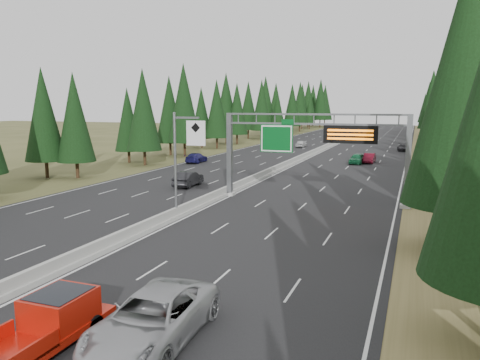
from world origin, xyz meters
TOP-DOWN VIEW (x-y plane):
  - road at (0.00, 80.00)m, footprint 32.00×260.00m
  - shoulder_right at (17.80, 80.00)m, footprint 3.60×260.00m
  - shoulder_left at (-17.80, 80.00)m, footprint 3.60×260.00m
  - median_barrier at (0.00, 80.00)m, footprint 0.70×260.00m
  - sign_gantry at (8.92, 34.88)m, footprint 16.75×0.98m
  - hov_sign_pole at (0.58, 24.97)m, footprint 2.80×0.50m
  - tree_row_right at (22.11, 68.79)m, footprint 11.84×244.78m
  - tree_row_left at (-21.88, 85.04)m, footprint 12.32×243.39m
  - silver_minivan at (8.23, 8.00)m, footprint 3.29×6.66m
  - red_pickup at (5.04, 6.46)m, footprint 2.02×5.66m
  - car_ahead_green at (8.76, 64.41)m, footprint 2.20×4.65m
  - car_ahead_dkred at (10.33, 66.01)m, footprint 1.66×4.41m
  - car_ahead_dkgrey at (14.50, 87.09)m, footprint 2.29×4.75m
  - car_ahead_white at (4.12, 104.64)m, footprint 2.85×5.55m
  - car_ahead_far at (3.54, 135.22)m, footprint 1.62×3.81m
  - car_onc_near at (-5.68, 38.21)m, footprint 2.00×4.92m
  - car_onc_blue at (-14.05, 57.34)m, footprint 2.28×5.07m
  - car_onc_white at (-5.29, 88.46)m, footprint 1.76×4.25m
  - car_onc_far at (-9.70, 85.72)m, footprint 2.53×4.87m

SIDE VIEW (x-z plane):
  - shoulder_right at x=17.80m, z-range 0.00..0.06m
  - shoulder_left at x=-17.80m, z-range 0.00..0.06m
  - road at x=0.00m, z-range 0.00..0.08m
  - median_barrier at x=0.00m, z-range -0.01..0.84m
  - car_ahead_far at x=3.54m, z-range 0.08..1.37m
  - car_onc_far at x=-9.70m, z-range 0.08..1.39m
  - car_ahead_dkgrey at x=14.50m, z-range 0.08..1.41m
  - car_ahead_dkred at x=10.33m, z-range 0.08..1.52m
  - car_onc_white at x=-5.29m, z-range 0.08..1.52m
  - car_onc_blue at x=-14.05m, z-range 0.08..1.52m
  - car_ahead_white at x=4.12m, z-range 0.08..1.58m
  - car_ahead_green at x=8.76m, z-range 0.08..1.62m
  - car_onc_near at x=-5.68m, z-range 0.08..1.67m
  - silver_minivan at x=8.23m, z-range 0.08..1.90m
  - red_pickup at x=5.04m, z-range 0.18..2.02m
  - hov_sign_pole at x=0.58m, z-range 0.72..8.72m
  - sign_gantry at x=8.92m, z-range 1.37..9.17m
  - tree_row_left at x=-21.88m, z-range -0.41..18.45m
  - tree_row_right at x=22.11m, z-range 0.15..18.71m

